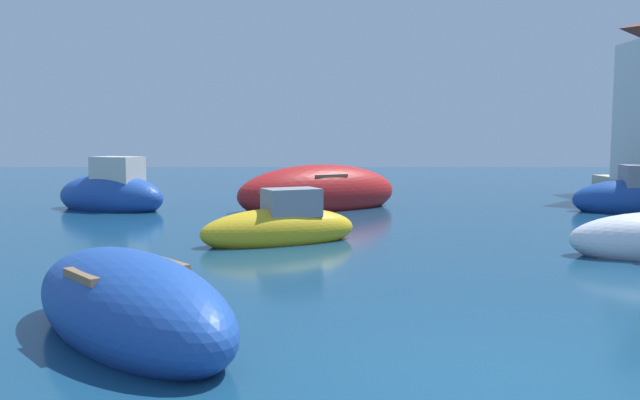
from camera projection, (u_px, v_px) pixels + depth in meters
The scene contains 6 objects.
ground at pixel (506, 384), 5.40m from camera, with size 80.00×80.00×0.00m, color navy.
moored_boat_0 at pixel (633, 198), 17.84m from camera, with size 3.43×1.87×1.58m.
moored_boat_2 at pixel (318, 193), 18.63m from camera, with size 5.37×4.21×1.67m.
moored_boat_3 at pixel (110, 194), 18.45m from camera, with size 3.87×2.79×1.83m.
moored_boat_4 at pixel (127, 308), 6.58m from camera, with size 3.33×3.53×1.19m.
moored_boat_6 at pixel (280, 227), 12.62m from camera, with size 3.32×2.22×1.27m.
Camera 1 is at (-1.59, -5.22, 2.07)m, focal length 35.97 mm.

